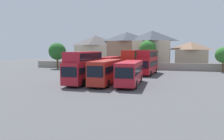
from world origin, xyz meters
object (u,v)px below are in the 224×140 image
at_px(house_terrace_centre, 127,49).
at_px(tree_left_of_lot, 148,49).
at_px(bus_2, 106,71).
at_px(tree_behind_wall, 57,51).
at_px(bus_5, 131,61).
at_px(house_terrace_left, 95,50).
at_px(bus_3, 130,72).
at_px(house_terrace_right, 152,49).
at_px(bus_6, 148,61).
at_px(house_terrace_far_right, 190,55).
at_px(tree_right_of_lot, 223,55).
at_px(bus_4, 111,64).
at_px(bus_1, 84,66).

bearing_deg(house_terrace_centre, tree_left_of_lot, -40.77).
relative_size(bus_2, tree_left_of_lot, 1.36).
bearing_deg(tree_behind_wall, bus_5, -19.17).
bearing_deg(house_terrace_left, bus_3, -62.82).
bearing_deg(house_terrace_right, bus_2, -95.69).
height_order(bus_3, bus_6, bus_6).
distance_m(bus_5, house_terrace_far_right, 22.60).
bearing_deg(house_terrace_left, bus_2, -67.80).
bearing_deg(tree_left_of_lot, bus_3, -88.34).
distance_m(house_terrace_left, tree_right_of_lot, 35.39).
relative_size(bus_6, tree_left_of_lot, 1.41).
bearing_deg(tree_right_of_lot, bus_5, -156.52).
distance_m(house_terrace_left, house_terrace_right, 17.29).
height_order(bus_2, house_terrace_far_right, house_terrace_far_right).
bearing_deg(house_terrace_centre, tree_behind_wall, -145.03).
height_order(bus_3, bus_4, bus_4).
xyz_separation_m(house_terrace_right, tree_right_of_lot, (16.49, -9.15, -1.40)).
xyz_separation_m(bus_2, bus_4, (-3.75, 15.54, -0.00)).
distance_m(house_terrace_centre, tree_left_of_lot, 8.93).
distance_m(house_terrace_right, tree_right_of_lot, 18.91).
relative_size(bus_1, tree_right_of_lot, 1.83).
distance_m(bus_5, bus_6, 3.55).
relative_size(house_terrace_centre, house_terrace_right, 1.05).
bearing_deg(bus_2, bus_1, -91.90).
bearing_deg(tree_left_of_lot, house_terrace_left, 159.27).
distance_m(bus_1, house_terrace_far_right, 37.71).
xyz_separation_m(bus_3, tree_behind_wall, (-23.77, 22.14, 2.64)).
height_order(bus_5, bus_6, bus_6).
bearing_deg(bus_1, tree_behind_wall, -143.81).
relative_size(bus_2, tree_behind_wall, 1.48).
height_order(bus_2, bus_4, bus_2).
bearing_deg(tree_behind_wall, bus_3, -42.96).
bearing_deg(bus_1, bus_3, 91.03).
bearing_deg(house_terrace_centre, bus_3, -77.26).
distance_m(bus_2, house_terrace_right, 32.91).
xyz_separation_m(bus_4, bus_6, (7.96, -0.35, 0.78)).
distance_m(house_terrace_left, tree_behind_wall, 13.39).
xyz_separation_m(house_terrace_centre, tree_behind_wall, (-16.21, -11.33, -0.59)).
height_order(house_terrace_left, house_terrace_far_right, house_terrace_left).
bearing_deg(house_terrace_left, bus_5, -52.54).
xyz_separation_m(bus_3, house_terrace_right, (-0.21, 32.29, 3.33)).
height_order(house_terrace_right, house_terrace_far_right, house_terrace_right).
relative_size(house_terrace_right, tree_behind_wall, 1.51).
bearing_deg(bus_6, house_terrace_centre, -151.58).
xyz_separation_m(tree_behind_wall, tree_right_of_lot, (40.05, 1.00, -0.71)).
distance_m(bus_1, house_terrace_centre, 33.78).
relative_size(bus_6, house_terrace_far_right, 1.23).
relative_size(bus_3, house_terrace_far_right, 1.20).
xyz_separation_m(bus_1, tree_right_of_lot, (23.26, 23.35, 1.17)).
bearing_deg(tree_right_of_lot, tree_behind_wall, -178.57).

